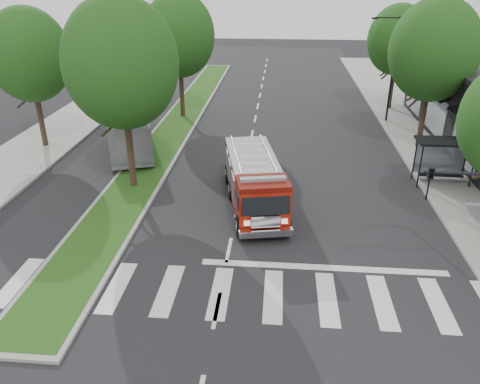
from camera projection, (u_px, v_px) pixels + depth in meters
The scene contains 13 objects.
ground at pixel (229, 250), 20.35m from camera, with size 140.00×140.00×0.00m, color black.
sidewalk_right at pixel (451, 170), 28.34m from camera, with size 5.00×80.00×0.15m, color gray.
sidewalk_left at pixel (24, 156), 30.46m from camera, with size 5.00×80.00×0.15m, color gray.
median at pixel (178, 123), 36.99m from camera, with size 3.00×50.00×0.15m.
bus_shelter at pixel (445, 149), 25.93m from camera, with size 3.20×1.60×2.61m.
tree_right_mid at pixel (434, 50), 29.27m from camera, with size 5.60×5.60×9.72m.
tree_right_far at pixel (398, 40), 38.55m from camera, with size 5.00×5.00×8.73m.
tree_median_near at pixel (121, 64), 23.30m from camera, with size 5.80×5.80×10.16m.
tree_median_far at pixel (179, 35), 36.04m from camera, with size 5.60×5.60×9.72m.
tree_left_mid at pixel (29, 55), 29.61m from camera, with size 5.20×5.20×9.16m.
streetlight_right_far at pixel (391, 65), 35.62m from camera, with size 2.11×0.20×8.00m.
fire_engine at pixel (254, 181), 23.74m from camera, with size 3.86×8.26×2.76m.
city_bus at pixel (126, 124), 31.99m from camera, with size 2.52×10.75×3.00m, color #B0B0B4.
Camera 1 is at (1.98, -17.20, 11.01)m, focal length 35.00 mm.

